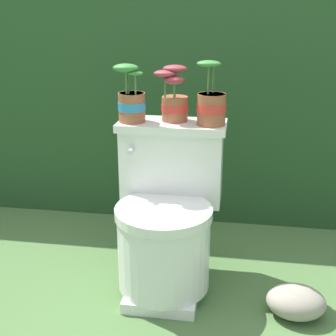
% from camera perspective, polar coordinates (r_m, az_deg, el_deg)
% --- Properties ---
extents(ground_plane, '(12.00, 12.00, 0.00)m').
position_cam_1_polar(ground_plane, '(1.97, 2.06, -14.57)').
color(ground_plane, '#4C703D').
extents(hedge_backdrop, '(4.35, 0.76, 1.35)m').
position_cam_1_polar(hedge_backdrop, '(2.69, 4.94, 10.30)').
color(hedge_backdrop, '#234723').
rests_on(hedge_backdrop, ground).
extents(toilet, '(0.43, 0.50, 0.66)m').
position_cam_1_polar(toilet, '(1.86, -0.16, -6.20)').
color(toilet, white).
rests_on(toilet, ground).
extents(potted_plant_left, '(0.12, 0.12, 0.23)m').
position_cam_1_polar(potted_plant_left, '(1.85, -4.52, 8.20)').
color(potted_plant_left, '#9E5638').
rests_on(potted_plant_left, toilet).
extents(potted_plant_midleft, '(0.13, 0.12, 0.22)m').
position_cam_1_polar(potted_plant_midleft, '(1.86, 0.74, 8.34)').
color(potted_plant_midleft, '#9E5638').
rests_on(potted_plant_midleft, toilet).
extents(potted_plant_middle, '(0.12, 0.11, 0.25)m').
position_cam_1_polar(potted_plant_middle, '(1.81, 5.29, 7.69)').
color(potted_plant_middle, '#9E5638').
rests_on(potted_plant_middle, toilet).
extents(garden_stone, '(0.22, 0.17, 0.12)m').
position_cam_1_polar(garden_stone, '(1.86, 15.33, -15.45)').
color(garden_stone, '#9E9384').
rests_on(garden_stone, ground).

